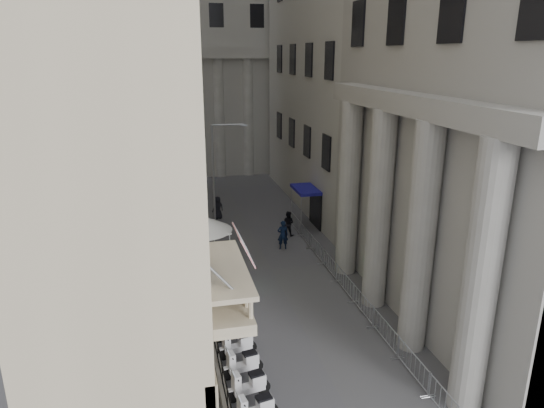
{
  "coord_description": "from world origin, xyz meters",
  "views": [
    {
      "loc": [
        -5.95,
        -6.9,
        12.42
      ],
      "look_at": [
        -0.24,
        17.99,
        4.5
      ],
      "focal_mm": 32.0,
      "sensor_mm": 36.0,
      "label": 1
    }
  ],
  "objects_px": {
    "street_lamp": "(217,169)",
    "pedestrian_a": "(283,235)",
    "security_tent": "(207,225)",
    "info_kiosk": "(204,277)",
    "pedestrian_b": "(288,223)"
  },
  "relations": [
    {
      "from": "info_kiosk",
      "to": "pedestrian_b",
      "type": "distance_m",
      "value": 10.01
    },
    {
      "from": "info_kiosk",
      "to": "pedestrian_a",
      "type": "xyz_separation_m",
      "value": [
        5.65,
        5.13,
        0.04
      ]
    },
    {
      "from": "security_tent",
      "to": "info_kiosk",
      "type": "height_order",
      "value": "security_tent"
    },
    {
      "from": "street_lamp",
      "to": "pedestrian_a",
      "type": "distance_m",
      "value": 6.98
    },
    {
      "from": "street_lamp",
      "to": "info_kiosk",
      "type": "bearing_deg",
      "value": -95.66
    },
    {
      "from": "security_tent",
      "to": "info_kiosk",
      "type": "xyz_separation_m",
      "value": [
        -0.59,
        -3.78,
        -1.64
      ]
    },
    {
      "from": "security_tent",
      "to": "pedestrian_a",
      "type": "distance_m",
      "value": 5.47
    },
    {
      "from": "street_lamp",
      "to": "pedestrian_b",
      "type": "relative_size",
      "value": 4.31
    },
    {
      "from": "security_tent",
      "to": "street_lamp",
      "type": "bearing_deg",
      "value": 77.1
    },
    {
      "from": "info_kiosk",
      "to": "pedestrian_a",
      "type": "distance_m",
      "value": 7.63
    },
    {
      "from": "pedestrian_a",
      "to": "pedestrian_b",
      "type": "bearing_deg",
      "value": -106.48
    },
    {
      "from": "security_tent",
      "to": "info_kiosk",
      "type": "distance_m",
      "value": 4.16
    },
    {
      "from": "street_lamp",
      "to": "pedestrian_a",
      "type": "relative_size",
      "value": 3.95
    },
    {
      "from": "security_tent",
      "to": "street_lamp",
      "type": "xyz_separation_m",
      "value": [
        1.39,
        6.06,
        2.03
      ]
    },
    {
      "from": "street_lamp",
      "to": "pedestrian_a",
      "type": "xyz_separation_m",
      "value": [
        3.67,
        -4.71,
        -3.62
      ]
    }
  ]
}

